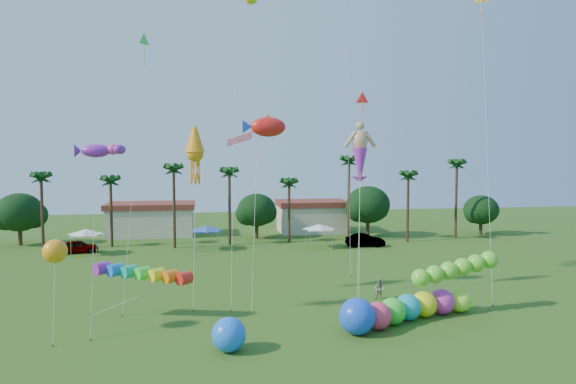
{
  "coord_description": "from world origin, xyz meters",
  "views": [
    {
      "loc": [
        -5.77,
        -26.8,
        11.6
      ],
      "look_at": [
        0.0,
        10.0,
        9.0
      ],
      "focal_mm": 32.0,
      "sensor_mm": 36.0,
      "label": 1
    }
  ],
  "objects": [
    {
      "name": "orange_ball_kite",
      "position": [
        -15.46,
        7.48,
        5.54
      ],
      "size": [
        1.92,
        2.93,
        6.31
      ],
      "color": "orange",
      "rests_on": "ground"
    },
    {
      "name": "car_b",
      "position": [
        14.15,
        36.13,
        0.82
      ],
      "size": [
        5.1,
        2.21,
        1.63
      ],
      "primitive_type": "imported",
      "rotation": [
        0.0,
        0.0,
        1.47
      ],
      "color": "#4C4C54",
      "rests_on": "ground"
    },
    {
      "name": "buildings_row",
      "position": [
        -3.09,
        50.0,
        2.0
      ],
      "size": [
        35.0,
        7.0,
        4.0
      ],
      "color": "beige",
      "rests_on": "ground"
    },
    {
      "name": "squid_kite",
      "position": [
        -6.77,
        15.08,
        11.84
      ],
      "size": [
        1.88,
        4.57,
        14.08
      ],
      "color": "orange",
      "rests_on": "ground"
    },
    {
      "name": "green_worm",
      "position": [
        9.31,
        7.69,
        2.83
      ],
      "size": [
        9.3,
        3.27,
        3.62
      ],
      "color": "#65D62F",
      "rests_on": "ground"
    },
    {
      "name": "lobster_kite",
      "position": [
        -13.23,
        9.52,
        11.96
      ],
      "size": [
        3.63,
        4.53,
        12.62
      ],
      "color": "purple",
      "rests_on": "ground"
    },
    {
      "name": "delta_kite_green",
      "position": [
        -10.49,
        14.31,
        20.05
      ],
      "size": [
        2.07,
        3.84,
        21.04
      ],
      "color": "#37ED59",
      "rests_on": "ground"
    },
    {
      "name": "tent_row",
      "position": [
        -6.0,
        36.33,
        2.75
      ],
      "size": [
        31.0,
        4.0,
        0.6
      ],
      "color": "white",
      "rests_on": "ground"
    },
    {
      "name": "ground",
      "position": [
        0.0,
        0.0,
        0.0
      ],
      "size": [
        160.0,
        160.0,
        0.0
      ],
      "primitive_type": "plane",
      "color": "#285116",
      "rests_on": "ground"
    },
    {
      "name": "caterpillar_inflatable",
      "position": [
        7.59,
        6.54,
        1.0
      ],
      "size": [
        11.42,
        5.99,
        2.39
      ],
      "rotation": [
        0.0,
        0.0,
        0.39
      ],
      "color": "#DE3A5D",
      "rests_on": "ground"
    },
    {
      "name": "merman_kite",
      "position": [
        6.81,
        14.63,
        11.62
      ],
      "size": [
        2.52,
        5.53,
        14.05
      ],
      "color": "tan",
      "rests_on": "ground"
    },
    {
      "name": "delta_kite_red",
      "position": [
        7.38,
        15.97,
        16.27
      ],
      "size": [
        2.27,
        4.52,
        17.13
      ],
      "color": "red",
      "rests_on": "ground"
    },
    {
      "name": "rainbow_tube",
      "position": [
        -9.2,
        9.61,
        3.0
      ],
      "size": [
        8.29,
        4.39,
        3.47
      ],
      "color": "red",
      "rests_on": "ground"
    },
    {
      "name": "spectator_b",
      "position": [
        7.9,
        12.51,
        0.84
      ],
      "size": [
        1.04,
        1.02,
        1.68
      ],
      "primitive_type": "imported",
      "rotation": [
        0.0,
        0.0,
        -0.71
      ],
      "color": "gray",
      "rests_on": "ground"
    },
    {
      "name": "blue_ball",
      "position": [
        -4.64,
        3.14,
        1.03
      ],
      "size": [
        2.07,
        2.07,
        2.07
      ],
      "primitive_type": "sphere",
      "color": "#1C6EFF",
      "rests_on": "ground"
    },
    {
      "name": "tree_line",
      "position": [
        3.57,
        44.0,
        4.28
      ],
      "size": [
        69.46,
        8.91,
        11.0
      ],
      "color": "#3A2819",
      "rests_on": "ground"
    },
    {
      "name": "car_a",
      "position": [
        -21.24,
        37.22,
        0.78
      ],
      "size": [
        4.82,
        2.62,
        1.55
      ],
      "primitive_type": "imported",
      "rotation": [
        0.0,
        0.0,
        1.75
      ],
      "color": "#4C4C54",
      "rests_on": "ground"
    },
    {
      "name": "delta_kite_yellow",
      "position": [
        16.57,
        13.23,
        24.2
      ],
      "size": [
        1.26,
        4.68,
        25.26
      ],
      "color": "orange",
      "rests_on": "ground"
    },
    {
      "name": "fish_kite",
      "position": [
        -0.8,
        15.39,
        14.01
      ],
      "size": [
        4.35,
        6.27,
        14.92
      ],
      "color": "red",
      "rests_on": "ground"
    }
  ]
}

